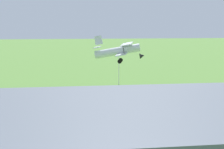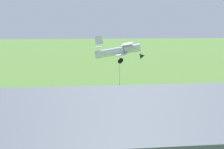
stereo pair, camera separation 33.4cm
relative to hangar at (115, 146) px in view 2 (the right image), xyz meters
name	(u,v)px [view 2 (the right image)]	position (x,y,z in m)	size (l,w,h in m)	color
ground_plane	(116,94)	(-4.76, -31.37, -2.76)	(400.00, 400.00, 0.00)	#568438
hangar	(115,146)	(0.00, 0.00, 0.00)	(27.38, 16.19, 5.51)	silver
biplane	(120,51)	(-4.96, -29.36, 4.17)	(7.77, 7.63, 4.12)	silver
car_silver	(202,112)	(-12.35, -15.10, -1.91)	(2.13, 4.03, 1.67)	#B7B7BC
car_white	(8,118)	(9.45, -15.50, -1.90)	(2.27, 4.31, 1.69)	white
person_watching_takeoff	(83,113)	(1.30, -16.99, -2.00)	(0.53, 0.53, 1.55)	orange
person_beside_truck	(75,109)	(2.15, -18.88, -1.96)	(0.43, 0.43, 1.61)	orange
person_at_fence_line	(34,114)	(6.79, -17.12, -1.93)	(0.41, 0.41, 1.67)	#B23333
person_near_hangar_door	(179,120)	(-8.79, -12.79, -2.01)	(0.52, 0.52, 1.53)	navy
windsock	(116,53)	(-6.08, -40.12, 2.84)	(1.45, 0.82, 6.38)	silver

